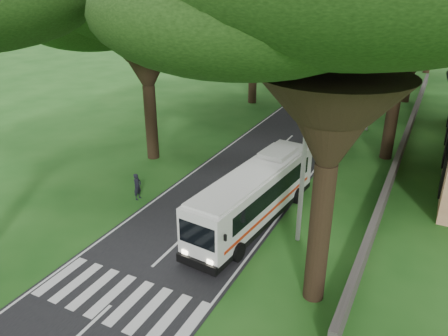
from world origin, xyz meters
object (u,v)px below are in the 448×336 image
at_px(coach_bus, 255,195).
at_px(distant_car_b, 347,74).
at_px(distant_car_a, 316,98).
at_px(distant_car_c, 375,59).
at_px(pole_mid, 373,84).
at_px(pole_far, 400,51).
at_px(pole_near, 303,168).
at_px(pedestrian, 137,186).

distance_m(coach_bus, distant_car_b, 40.14).
xyz_separation_m(coach_bus, distant_car_a, (-3.68, 25.51, -0.99)).
distance_m(coach_bus, distant_car_c, 52.89).
relative_size(pole_mid, pole_far, 1.00).
height_order(pole_mid, distant_car_c, pole_mid).
height_order(pole_far, distant_car_a, pole_far).
height_order(distant_car_a, distant_car_b, distant_car_a).
bearing_deg(pole_near, distant_car_a, 103.90).
distance_m(pole_near, distant_car_a, 27.17).
xyz_separation_m(coach_bus, distant_car_c, (-1.91, 52.85, -1.02)).
height_order(distant_car_a, distant_car_c, distant_car_a).
distance_m(pole_near, coach_bus, 3.77).
distance_m(pole_mid, pedestrian, 22.84).
relative_size(distant_car_a, distant_car_b, 1.00).
bearing_deg(pole_far, pedestrian, -104.52).
bearing_deg(pole_mid, pedestrian, -117.35).
bearing_deg(pole_far, pole_mid, -90.00).
height_order(pole_mid, distant_car_a, pole_mid).
relative_size(pole_far, pedestrian, 4.66).
xyz_separation_m(pole_near, pole_far, (0.00, 40.00, 0.00)).
height_order(distant_car_b, pedestrian, pedestrian).
relative_size(pole_far, coach_bus, 0.72).
distance_m(pole_mid, distant_car_a, 9.57).
bearing_deg(pole_far, pole_near, -90.00).
xyz_separation_m(distant_car_b, pedestrian, (-4.08, -40.69, 0.15)).
bearing_deg(distant_car_c, distant_car_a, 104.53).
bearing_deg(distant_car_b, distant_car_c, 70.52).
xyz_separation_m(distant_car_a, distant_car_c, (1.77, 27.34, -0.03)).
xyz_separation_m(pole_near, pedestrian, (-10.38, -0.07, -3.32)).
relative_size(pole_mid, distant_car_b, 1.94).
bearing_deg(distant_car_b, pole_near, -93.57).
relative_size(pole_far, distant_car_b, 1.94).
bearing_deg(pole_near, distant_car_c, 95.02).
distance_m(pole_mid, distant_car_c, 34.00).
bearing_deg(distant_car_b, pole_mid, -85.40).
bearing_deg(pole_mid, distant_car_b, 106.99).
bearing_deg(pole_far, coach_bus, -94.06).
relative_size(pole_mid, coach_bus, 0.72).
distance_m(distant_car_a, pedestrian, 26.52).
bearing_deg(distant_car_c, coach_bus, 110.30).
bearing_deg(pole_mid, pole_far, 90.00).
relative_size(pole_near, pole_far, 1.00).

